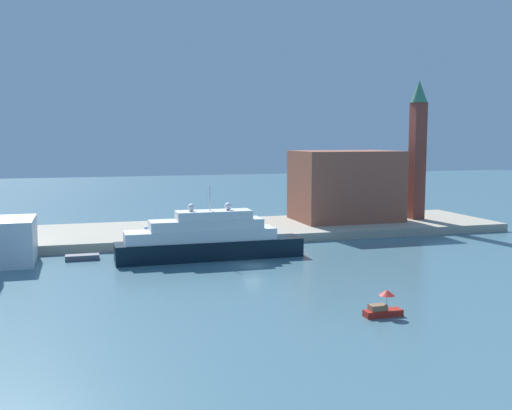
% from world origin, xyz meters
% --- Properties ---
extents(ground, '(400.00, 400.00, 0.00)m').
position_xyz_m(ground, '(0.00, 0.00, 0.00)').
color(ground, slate).
extents(quay_dock, '(110.00, 23.26, 1.50)m').
position_xyz_m(quay_dock, '(0.00, 27.63, 0.75)').
color(quay_dock, '#ADA38E').
rests_on(quay_dock, ground).
extents(large_yacht, '(27.60, 4.94, 10.73)m').
position_xyz_m(large_yacht, '(-5.09, 6.75, 2.86)').
color(large_yacht, black).
rests_on(large_yacht, ground).
extents(small_motorboat, '(3.93, 1.61, 2.68)m').
position_xyz_m(small_motorboat, '(5.94, -26.33, 0.95)').
color(small_motorboat, '#B22319').
rests_on(small_motorboat, ground).
extents(work_barge, '(4.82, 1.88, 0.77)m').
position_xyz_m(work_barge, '(-22.92, 11.10, 0.38)').
color(work_barge, '#595966').
rests_on(work_barge, ground).
extents(harbor_building, '(19.84, 13.55, 13.71)m').
position_xyz_m(harbor_building, '(27.51, 29.58, 8.35)').
color(harbor_building, '#93513D').
rests_on(harbor_building, quay_dock).
extents(bell_tower, '(3.33, 3.33, 27.48)m').
position_xyz_m(bell_tower, '(41.84, 27.15, 16.37)').
color(bell_tower, brown).
rests_on(bell_tower, quay_dock).
extents(parked_car, '(4.35, 1.71, 1.37)m').
position_xyz_m(parked_car, '(-10.31, 24.87, 2.08)').
color(parked_car, '#1E4C99').
rests_on(parked_car, quay_dock).
extents(person_figure, '(0.36, 0.36, 1.63)m').
position_xyz_m(person_figure, '(-7.17, 18.30, 2.25)').
color(person_figure, maroon).
rests_on(person_figure, quay_dock).
extents(mooring_bollard, '(0.45, 0.45, 0.69)m').
position_xyz_m(mooring_bollard, '(4.30, 17.75, 1.84)').
color(mooring_bollard, black).
rests_on(mooring_bollard, quay_dock).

